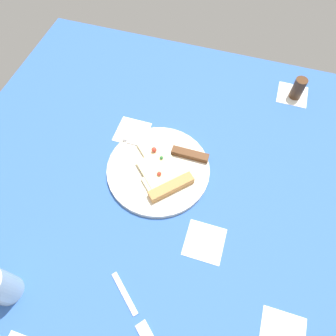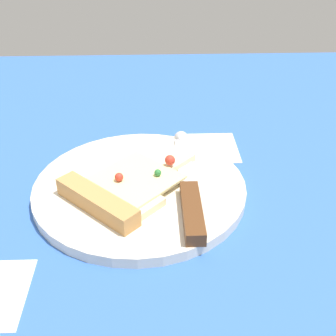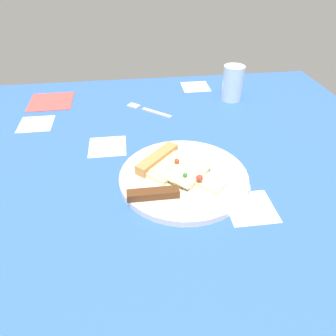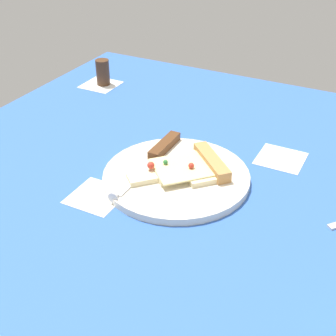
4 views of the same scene
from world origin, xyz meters
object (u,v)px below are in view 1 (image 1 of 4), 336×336
Objects in this scene: pizza_slice at (163,174)px; plate at (158,169)px; knife at (174,151)px; pepper_shaker at (298,88)px; fork at (133,309)px.

plate is at bearing 90.31° from pizza_slice.
plate is 6.69cm from knife.
fork is at bearing 69.39° from pepper_shaker.
pizza_slice reaches higher than plate.
fork is (-2.81, 39.74, -1.59)cm from knife.
fork is at bearing -176.15° from knife.
pepper_shaker is (-30.18, -39.47, 1.23)cm from pizza_slice.
pepper_shaker is at bearing -159.95° from fork.
pizza_slice is 7.90cm from knife.
knife reaches higher than fork.
pizza_slice is (-1.86, 1.77, 1.48)cm from plate.
pizza_slice is 49.71cm from pepper_shaker.
pizza_slice reaches higher than fork.
plate is at bearing 158.27° from knife.
plate is 2.97cm from pizza_slice.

